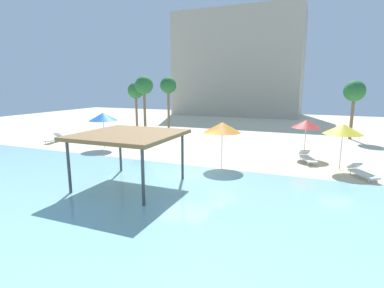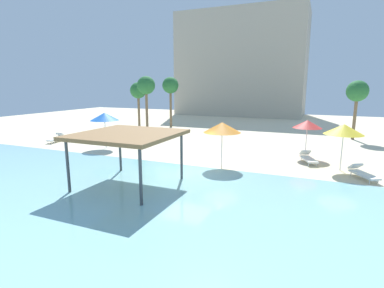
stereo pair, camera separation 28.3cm
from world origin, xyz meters
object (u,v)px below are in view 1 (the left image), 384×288
lounge_chair_3 (54,138)px  palm_tree_2 (168,86)px  shade_pavilion (129,136)px  lounge_chair_0 (122,137)px  beach_umbrella_orange_3 (222,127)px  lounge_chair_2 (307,157)px  palm_tree_0 (354,92)px  palm_tree_3 (144,87)px  lounge_chair_4 (361,172)px  beach_umbrella_blue_1 (103,117)px  beach_umbrella_yellow_2 (343,129)px  beach_umbrella_red_0 (306,124)px  palm_tree_1 (136,91)px

lounge_chair_3 → palm_tree_2: 14.13m
shade_pavilion → lounge_chair_0: shade_pavilion is taller
palm_tree_2 → beach_umbrella_orange_3: bearing=-53.0°
lounge_chair_2 → palm_tree_0: palm_tree_0 is taller
lounge_chair_2 → palm_tree_3: 18.63m
shade_pavilion → lounge_chair_0: bearing=127.2°
beach_umbrella_orange_3 → lounge_chair_4: bearing=5.0°
beach_umbrella_blue_1 → lounge_chair_4: size_ratio=1.46×
beach_umbrella_yellow_2 → lounge_chair_4: 2.70m
lounge_chair_4 → palm_tree_0: 13.84m
beach_umbrella_red_0 → beach_umbrella_orange_3: beach_umbrella_orange_3 is taller
palm_tree_1 → shade_pavilion: bearing=-58.2°
beach_umbrella_red_0 → shade_pavilion: bearing=-127.9°
lounge_chair_3 → palm_tree_2: bearing=145.5°
beach_umbrella_red_0 → palm_tree_1: 21.11m
palm_tree_3 → palm_tree_1: bearing=135.1°
lounge_chair_0 → palm_tree_1: bearing=-129.0°
beach_umbrella_red_0 → lounge_chair_4: size_ratio=1.34×
palm_tree_1 → lounge_chair_4: bearing=-29.5°
lounge_chair_0 → lounge_chair_2: size_ratio=0.99×
lounge_chair_0 → palm_tree_1: (-3.62, 8.17, 3.92)m
palm_tree_2 → palm_tree_0: bearing=-1.9°
beach_umbrella_orange_3 → beach_umbrella_yellow_2: bearing=16.9°
shade_pavilion → lounge_chair_3: bearing=150.2°
beach_umbrella_orange_3 → palm_tree_0: 16.31m
beach_umbrella_red_0 → lounge_chair_2: size_ratio=1.31×
palm_tree_0 → beach_umbrella_blue_1: bearing=-147.0°
beach_umbrella_orange_3 → palm_tree_1: bearing=137.8°
shade_pavilion → palm_tree_1: size_ratio=0.87×
shade_pavilion → beach_umbrella_yellow_2: beach_umbrella_yellow_2 is taller
shade_pavilion → beach_umbrella_blue_1: size_ratio=1.64×
beach_umbrella_orange_3 → palm_tree_2: 18.40m
beach_umbrella_red_0 → palm_tree_1: size_ratio=0.49×
beach_umbrella_red_0 → palm_tree_0: 10.08m
lounge_chair_2 → shade_pavilion: bearing=-64.9°
lounge_chair_3 → beach_umbrella_red_0: bearing=84.8°
lounge_chair_0 → palm_tree_0: palm_tree_0 is taller
lounge_chair_4 → beach_umbrella_blue_1: bearing=-124.8°
beach_umbrella_yellow_2 → lounge_chair_3: bearing=179.7°
beach_umbrella_red_0 → palm_tree_0: bearing=68.1°
lounge_chair_0 → palm_tree_2: (-0.00, 9.47, 4.49)m
beach_umbrella_yellow_2 → beach_umbrella_blue_1: bearing=-179.3°
beach_umbrella_blue_1 → beach_umbrella_yellow_2: (17.02, 0.21, -0.07)m
beach_umbrella_blue_1 → palm_tree_3: palm_tree_3 is taller
beach_umbrella_yellow_2 → lounge_chair_2: size_ratio=1.39×
beach_umbrella_yellow_2 → lounge_chair_3: 22.84m
shade_pavilion → palm_tree_1: 21.81m
beach_umbrella_orange_3 → beach_umbrella_red_0: bearing=45.9°
shade_pavilion → beach_umbrella_red_0: size_ratio=1.79×
beach_umbrella_yellow_2 → palm_tree_3: palm_tree_3 is taller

